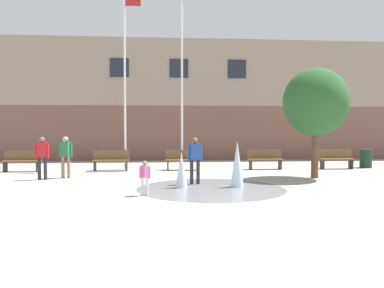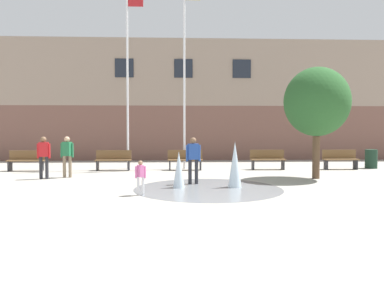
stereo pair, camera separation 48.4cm
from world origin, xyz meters
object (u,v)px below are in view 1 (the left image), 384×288
Objects in this scene: flagpole_left at (125,74)px; street_tree_near_building at (316,102)px; park_bench_near_trashcan at (265,159)px; teen_by_trashcan at (195,157)px; child_with_pink_shirt at (145,175)px; park_bench_left_of_flagpoles at (22,161)px; park_bench_under_right_flagpole at (183,160)px; adult_watching at (42,154)px; park_bench_far_right at (336,159)px; adult_near_bench at (66,154)px; trash_can at (366,158)px; park_bench_center at (111,160)px; flagpole_right at (182,70)px.

street_tree_near_building is (7.53, -3.77, -1.57)m from flagpole_left.
park_bench_near_trashcan is at bearing -4.56° from flagpole_left.
teen_by_trashcan reaches higher than park_bench_near_trashcan.
child_with_pink_shirt is 0.12× the size of flagpole_left.
park_bench_left_of_flagpoles and park_bench_under_right_flagpole have the same top height.
park_bench_under_right_flagpole is at bearing 135.76° from child_with_pink_shirt.
street_tree_near_building is at bearing -11.76° from adult_watching.
street_tree_near_building is (12.01, -3.13, 2.41)m from park_bench_left_of_flagpoles.
child_with_pink_shirt is at bearing -143.07° from park_bench_far_right.
adult_near_bench is 13.85m from trash_can.
park_bench_center and park_bench_under_right_flagpole have the same top height.
park_bench_under_right_flagpole is 3.84m from park_bench_near_trashcan.
park_bench_far_right is at bearing 13.21° from teen_by_trashcan.
adult_near_bench reaches higher than park_bench_far_right.
park_bench_left_of_flagpoles is 1.00× the size of park_bench_under_right_flagpole.
adult_near_bench is (-4.63, -2.46, 0.45)m from park_bench_under_right_flagpole.
flagpole_right is at bearing 178.67° from trash_can.
child_with_pink_shirt is (-1.42, -6.52, 0.10)m from park_bench_under_right_flagpole.
park_bench_center is 1.00× the size of park_bench_near_trashcan.
street_tree_near_building is at bearing -33.21° from park_bench_under_right_flagpole.
park_bench_left_of_flagpoles is 16.05m from trash_can.
teen_by_trashcan is (7.29, -4.36, 0.45)m from park_bench_left_of_flagpoles.
park_bench_left_of_flagpoles is 14.37m from park_bench_far_right.
park_bench_near_trashcan is at bearing 107.82° from street_tree_near_building.
park_bench_under_right_flagpole is at bearing 146.79° from street_tree_near_building.
flagpole_left is (-6.48, 0.52, 3.97)m from park_bench_near_trashcan.
trash_can is at bearing 12.63° from park_bench_far_right.
park_bench_under_right_flagpole and park_bench_near_trashcan have the same top height.
adult_watching is at bearing -164.62° from child_with_pink_shirt.
adult_watching is 10.45m from street_tree_near_building.
park_bench_left_of_flagpoles is at bearing 165.38° from street_tree_near_building.
flagpole_right reaches higher than street_tree_near_building.
trash_can is at bearing 41.39° from street_tree_near_building.
park_bench_under_right_flagpole is 1.00× the size of park_bench_far_right.
park_bench_near_trashcan is 5.09m from trash_can.
park_bench_near_trashcan is at bearing 0.57° from park_bench_center.
flagpole_right is at bearing 172.32° from park_bench_near_trashcan.
flagpole_right reaches higher than adult_near_bench.
child_with_pink_shirt is 5.39m from adult_watching.
park_bench_center is at bearing 43.52° from adult_watching.
street_tree_near_building is at bearing -26.58° from flagpole_left.
park_bench_left_of_flagpoles reaches higher than trash_can.
teen_by_trashcan is at bearing -129.34° from park_bench_near_trashcan.
adult_watching is (-2.12, -2.86, 0.45)m from park_bench_center.
park_bench_center is at bearing -98.23° from adult_near_bench.
adult_near_bench is 1.61× the size of child_with_pink_shirt.
park_bench_far_right is (14.37, 0.05, 0.00)m from park_bench_left_of_flagpoles.
park_bench_left_of_flagpoles is 1.01× the size of adult_near_bench.
flagpole_left reaches higher than park_bench_near_trashcan.
park_bench_under_right_flagpole is 0.18× the size of flagpole_right.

